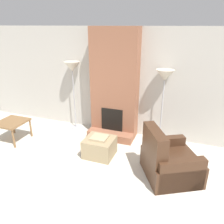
# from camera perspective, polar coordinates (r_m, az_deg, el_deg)

# --- Properties ---
(wall_back) EXTENTS (7.95, 0.06, 2.60)m
(wall_back) POSITION_cam_1_polar(r_m,az_deg,el_deg) (5.41, 1.43, 7.71)
(wall_back) COLOR #BCB7AD
(wall_back) RESTS_ON ground_plane
(fireplace) EXTENTS (1.13, 0.64, 2.60)m
(fireplace) POSITION_cam_1_polar(r_m,az_deg,el_deg) (5.22, 0.62, 6.42)
(fireplace) COLOR #935B42
(fireplace) RESTS_ON ground_plane
(ottoman) EXTENTS (0.61, 0.56, 0.45)m
(ottoman) POSITION_cam_1_polar(r_m,az_deg,el_deg) (4.71, -3.26, -9.05)
(ottoman) COLOR #998460
(ottoman) RESTS_ON ground_plane
(armchair) EXTENTS (1.24, 1.25, 0.97)m
(armchair) POSITION_cam_1_polar(r_m,az_deg,el_deg) (4.20, 14.20, -12.66)
(armchair) COLOR #422819
(armchair) RESTS_ON ground_plane
(side_table) EXTENTS (0.63, 0.66, 0.49)m
(side_table) POSITION_cam_1_polar(r_m,az_deg,el_deg) (5.72, -24.69, -2.81)
(side_table) COLOR brown
(side_table) RESTS_ON ground_plane
(floor_lamp_left) EXTENTS (0.40, 0.40, 1.78)m
(floor_lamp_left) POSITION_cam_1_polar(r_m,az_deg,el_deg) (5.60, -10.34, 10.74)
(floor_lamp_left) COLOR #ADADB2
(floor_lamp_left) RESTS_ON ground_plane
(floor_lamp_right) EXTENTS (0.40, 0.40, 1.73)m
(floor_lamp_right) POSITION_cam_1_polar(r_m,az_deg,el_deg) (4.90, 13.58, 8.38)
(floor_lamp_right) COLOR #ADADB2
(floor_lamp_right) RESTS_ON ground_plane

